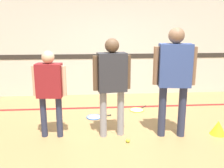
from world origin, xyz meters
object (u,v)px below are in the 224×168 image
at_px(person_instructor, 112,77).
at_px(racket_second_spare, 137,110).
at_px(person_student_left, 50,85).
at_px(person_student_right, 174,71).
at_px(racket_spare_on_floor, 95,117).
at_px(tennis_ball_by_spare_racket, 105,115).
at_px(training_cone, 218,128).
at_px(tennis_ball_near_instructor, 128,141).

relative_size(person_instructor, racket_second_spare, 3.31).
bearing_deg(person_student_left, person_student_right, 2.31).
xyz_separation_m(racket_spare_on_floor, tennis_ball_by_spare_racket, (0.21, 0.03, 0.02)).
height_order(person_instructor, racket_second_spare, person_instructor).
height_order(person_instructor, racket_spare_on_floor, person_instructor).
bearing_deg(tennis_ball_by_spare_racket, racket_spare_on_floor, -170.88).
xyz_separation_m(person_instructor, person_student_left, (-1.00, 0.04, -0.12)).
bearing_deg(person_student_right, training_cone, -174.67).
bearing_deg(person_student_left, tennis_ball_by_spare_racket, 48.45).
bearing_deg(racket_spare_on_floor, racket_second_spare, 7.44).
distance_m(person_student_right, racket_second_spare, 1.74).
height_order(racket_second_spare, tennis_ball_by_spare_racket, tennis_ball_by_spare_racket).
height_order(person_student_right, training_cone, person_student_right).
bearing_deg(training_cone, tennis_ball_by_spare_racket, 151.68).
bearing_deg(person_student_right, person_student_left, 3.12).
bearing_deg(training_cone, person_student_left, 176.82).
bearing_deg(person_student_left, racket_spare_on_floor, 54.64).
bearing_deg(racket_second_spare, tennis_ball_by_spare_racket, 160.13).
height_order(person_instructor, person_student_right, person_student_right).
xyz_separation_m(person_student_left, training_cone, (2.79, -0.16, -0.76)).
bearing_deg(person_instructor, training_cone, -10.89).
xyz_separation_m(person_instructor, training_cone, (1.80, -0.11, -0.88)).
xyz_separation_m(racket_spare_on_floor, training_cone, (2.07, -0.97, 0.11)).
relative_size(person_student_right, tennis_ball_by_spare_racket, 27.01).
xyz_separation_m(person_instructor, racket_second_spare, (0.65, 1.22, -0.99)).
relative_size(tennis_ball_by_spare_racket, training_cone, 0.25).
bearing_deg(person_instructor, person_student_left, 170.15).
height_order(person_instructor, training_cone, person_instructor).
xyz_separation_m(person_instructor, racket_spare_on_floor, (-0.28, 0.86, -0.99)).
bearing_deg(training_cone, racket_second_spare, 130.56).
height_order(tennis_ball_by_spare_racket, training_cone, training_cone).
bearing_deg(racket_spare_on_floor, person_student_right, -50.94).
distance_m(tennis_ball_near_instructor, training_cone, 1.58).
distance_m(tennis_ball_near_instructor, tennis_ball_by_spare_racket, 1.22).
distance_m(racket_spare_on_floor, training_cone, 2.29).
bearing_deg(tennis_ball_near_instructor, training_cone, 6.45).
bearing_deg(tennis_ball_by_spare_racket, person_student_left, -137.69).
height_order(person_student_left, tennis_ball_by_spare_racket, person_student_left).
relative_size(person_instructor, racket_spare_on_floor, 2.98).
relative_size(person_instructor, training_cone, 6.12).
distance_m(racket_second_spare, tennis_ball_near_instructor, 1.57).
bearing_deg(person_instructor, tennis_ball_near_instructor, -59.01).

